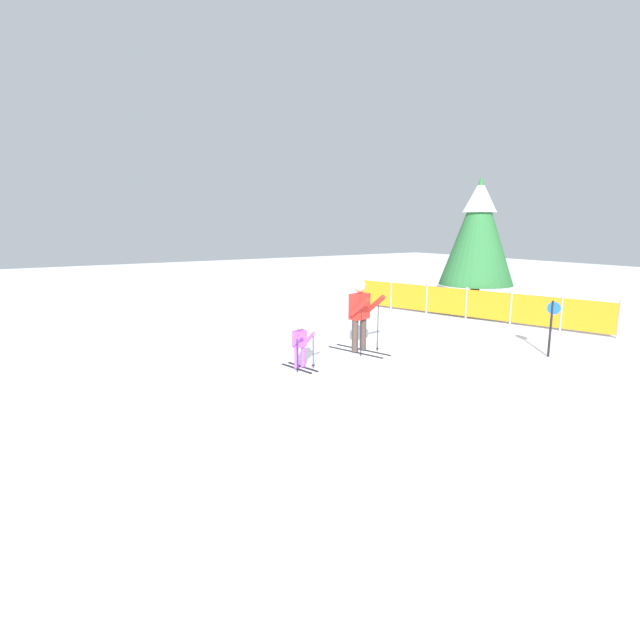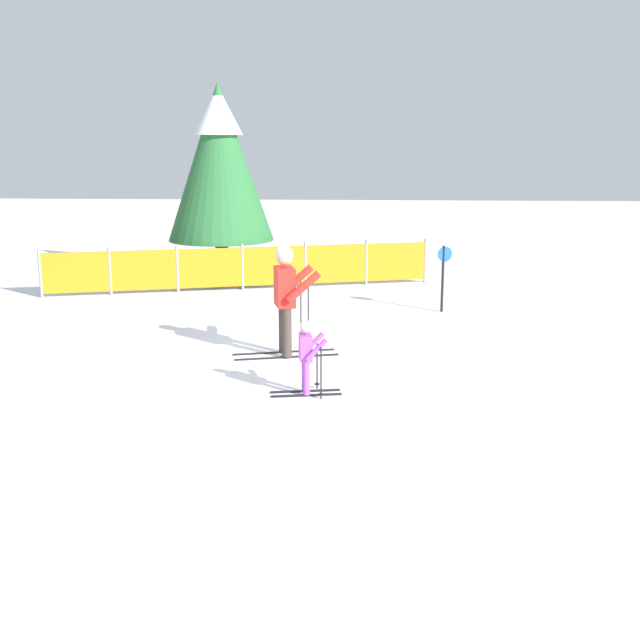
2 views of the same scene
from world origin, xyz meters
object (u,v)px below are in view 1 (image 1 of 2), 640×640
trail_marker (552,322)px  safety_fence (466,303)px  conifer_far (478,229)px  skier_adult (360,309)px  skier_child (300,342)px

trail_marker → safety_fence: bearing=154.0°
trail_marker → conifer_far: bearing=146.6°
skier_adult → safety_fence: skier_adult is taller
conifer_far → trail_marker: 5.99m
skier_adult → conifer_far: (-2.10, 6.36, 1.73)m
safety_fence → skier_child: bearing=-75.0°
skier_child → safety_fence: safety_fence is taller
safety_fence → skier_adult: bearing=-74.4°
skier_adult → conifer_far: bearing=93.6°
skier_child → conifer_far: conifer_far is taller
skier_child → trail_marker: trail_marker is taller
skier_child → conifer_far: (-2.53, 8.21, 2.17)m
skier_child → conifer_far: bearing=97.2°
skier_adult → safety_fence: bearing=90.9°
skier_adult → skier_child: size_ratio=1.71×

